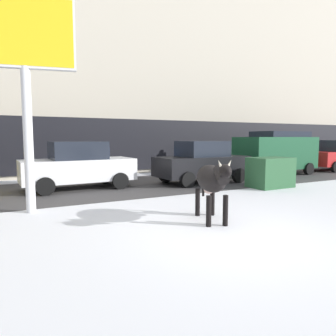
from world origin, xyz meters
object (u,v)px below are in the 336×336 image
billboard (24,45)px  car_white_sedan (78,166)px  car_darkgreen_van (276,152)px  dumpster (270,172)px  pedestrian_near_billboard (181,157)px  car_black_sedan (202,162)px  pedestrian_by_cars (106,160)px  pedestrian_far_left (230,156)px  car_red_sedan (335,155)px  cow_black (212,180)px

billboard → car_white_sedan: billboard is taller
car_darkgreen_van → dumpster: (-3.52, -3.03, -0.64)m
car_darkgreen_van → pedestrian_near_billboard: size_ratio=2.71×
car_black_sedan → dumpster: (1.68, -2.38, -0.31)m
car_white_sedan → car_black_sedan: bearing=-8.5°
car_darkgreen_van → pedestrian_by_cars: (-8.46, 3.21, -0.36)m
pedestrian_near_billboard → pedestrian_far_left: size_ratio=1.00×
car_white_sedan → pedestrian_by_cars: 3.65m
pedestrian_by_cars → car_red_sedan: bearing=-13.0°
pedestrian_far_left → car_white_sedan: bearing=-162.7°
car_red_sedan → car_darkgreen_van: bearing=-179.1°
billboard → pedestrian_far_left: 13.84m
cow_black → dumpster: (5.07, 3.09, -0.39)m
billboard → dumpster: 9.58m
car_black_sedan → car_darkgreen_van: car_darkgreen_van is taller
car_white_sedan → dumpster: 7.61m
car_black_sedan → pedestrian_far_left: (4.62, 3.86, -0.03)m
car_black_sedan → pedestrian_far_left: car_black_sedan is taller
car_darkgreen_van → pedestrian_far_left: bearing=100.2°
pedestrian_by_cars → billboard: bearing=-121.3°
cow_black → car_black_sedan: bearing=58.2°
cow_black → car_red_sedan: bearing=24.4°
car_red_sedan → billboard: bearing=-169.4°
cow_black → car_white_sedan: (-1.83, 6.26, -0.09)m
pedestrian_far_left → dumpster: pedestrian_far_left is taller
cow_black → pedestrian_near_billboard: size_ratio=1.11×
car_red_sedan → dumpster: car_red_sedan is taller
car_white_sedan → dumpster: bearing=-24.6°
car_white_sedan → pedestrian_far_left: car_white_sedan is taller
car_white_sedan → car_black_sedan: same height
billboard → car_white_sedan: 5.14m
billboard → car_black_sedan: size_ratio=1.30×
cow_black → car_red_sedan: size_ratio=0.45×
car_white_sedan → pedestrian_near_billboard: car_white_sedan is taller
cow_black → car_white_sedan: size_ratio=0.45×
billboard → car_darkgreen_van: 13.12m
car_black_sedan → cow_black: bearing=-121.8°
car_darkgreen_van → dumpster: car_darkgreen_van is taller
billboard → car_darkgreen_van: bearing=14.5°
pedestrian_by_cars → dumpster: size_ratio=1.02×
car_red_sedan → pedestrian_near_billboard: bearing=161.1°
cow_black → billboard: (-3.75, 2.93, 3.32)m
billboard → cow_black: bearing=-37.9°
cow_black → car_black_sedan: (3.39, 5.48, -0.09)m
billboard → pedestrian_near_billboard: bearing=37.7°
car_white_sedan → car_red_sedan: 15.52m
car_white_sedan → car_black_sedan: 5.29m
billboard → pedestrian_far_left: billboard is taller
car_red_sedan → pedestrian_near_billboard: (-9.15, 3.14, -0.03)m
pedestrian_far_left → car_darkgreen_van: bearing=-79.8°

